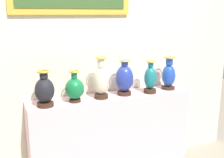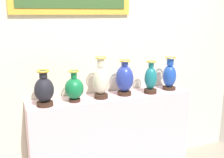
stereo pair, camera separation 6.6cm
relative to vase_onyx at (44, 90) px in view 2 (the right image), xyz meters
The scene contains 8 objects.
display_shelf 0.94m from the vase_onyx, ahead, with size 1.77×0.34×0.93m, color beige.
back_wall 0.87m from the vase_onyx, 22.39° to the left, with size 3.44×0.14×3.00m.
vase_onyx is the anchor object (origin of this frame).
vase_emerald 0.29m from the vase_onyx, ahead, with size 0.19×0.19×0.31m.
vase_ivory 0.57m from the vase_onyx, ahead, with size 0.16×0.16×0.43m.
vase_cobalt 0.85m from the vase_onyx, ahead, with size 0.19×0.19×0.38m.
vase_teal 1.13m from the vase_onyx, ahead, with size 0.14×0.14×0.36m.
vase_sapphire 1.41m from the vase_onyx, ahead, with size 0.15×0.15×0.37m.
Camera 2 is at (-1.03, -2.56, 1.78)m, focal length 43.61 mm.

